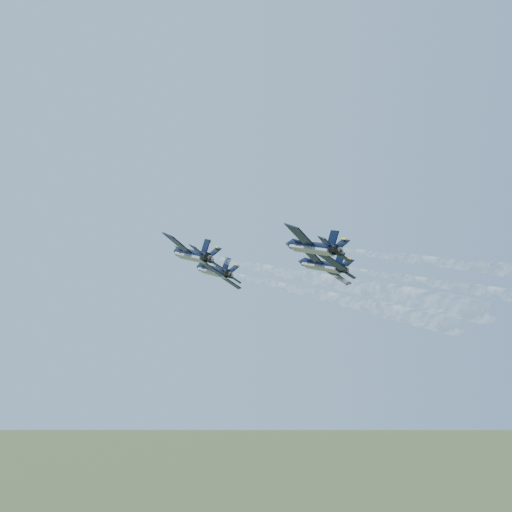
{
  "coord_description": "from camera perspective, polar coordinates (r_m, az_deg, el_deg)",
  "views": [
    {
      "loc": [
        -12.41,
        -114.61,
        77.22
      ],
      "look_at": [
        1.02,
        1.45,
        96.66
      ],
      "focal_mm": 50.0,
      "sensor_mm": 36.0,
      "label": 1
    }
  ],
  "objects": [
    {
      "name": "smoke_trail_lead",
      "position": [
        92.29,
        9.04,
        2.2
      ],
      "size": [
        24.77,
        52.19,
        2.64
      ],
      "rotation": [
        0.0,
        0.57,
        0.42
      ],
      "color": "white"
    },
    {
      "name": "jet_left",
      "position": [
        111.56,
        -5.22,
        0.09
      ],
      "size": [
        9.85,
        15.29,
        6.36
      ],
      "rotation": [
        0.0,
        0.57,
        0.42
      ],
      "color": "black"
    },
    {
      "name": "jet_lead",
      "position": [
        128.2,
        -3.47,
        -1.17
      ],
      "size": [
        9.85,
        15.29,
        6.36
      ],
      "rotation": [
        0.0,
        0.57,
        0.42
      ],
      "color": "black"
    },
    {
      "name": "smoke_trail_left",
      "position": [
        75.49,
        9.26,
        4.82
      ],
      "size": [
        24.77,
        52.19,
        2.64
      ],
      "rotation": [
        0.0,
        0.57,
        0.42
      ],
      "color": "white"
    },
    {
      "name": "jet_right",
      "position": [
        122.37,
        5.24,
        -0.75
      ],
      "size": [
        9.85,
        15.29,
        6.36
      ],
      "rotation": [
        0.0,
        0.57,
        0.42
      ],
      "color": "black"
    },
    {
      "name": "jet_slot",
      "position": [
        104.87,
        4.46,
        0.69
      ],
      "size": [
        9.85,
        15.29,
        6.36
      ],
      "rotation": [
        0.0,
        0.57,
        0.42
      ],
      "color": "black"
    }
  ]
}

